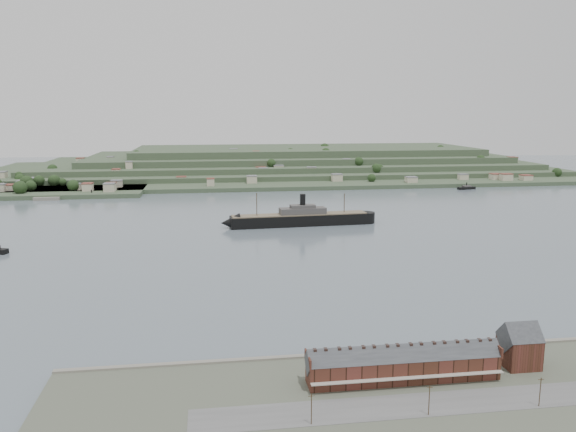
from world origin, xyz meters
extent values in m
plane|color=slate|center=(0.00, 0.00, 0.00)|extent=(1400.00, 1400.00, 0.00)
cube|color=#4C5142|center=(0.00, -188.00, 1.00)|extent=(220.00, 80.00, 2.00)
cube|color=gray|center=(0.00, -149.00, 1.30)|extent=(220.00, 2.00, 2.60)
cube|color=#595959|center=(0.00, -182.00, 2.05)|extent=(140.00, 12.00, 0.10)
cube|color=#422417|center=(-10.00, -168.00, 5.50)|extent=(55.00, 8.00, 7.00)
cube|color=#323539|center=(-10.00, -168.00, 9.00)|extent=(55.60, 8.15, 8.15)
cube|color=#ADA699|center=(-10.00, -172.80, 5.00)|extent=(55.00, 1.60, 0.25)
cube|color=#422417|center=(-37.50, -168.00, 10.00)|extent=(0.50, 8.40, 3.00)
cube|color=#422417|center=(17.50, -168.00, 10.00)|extent=(0.50, 8.40, 3.00)
cube|color=#2E1E19|center=(-32.00, -168.00, 11.40)|extent=(0.90, 1.40, 3.20)
cube|color=#2E1E19|center=(-26.50, -168.00, 11.40)|extent=(0.90, 1.40, 3.20)
cube|color=#2E1E19|center=(-12.75, -168.00, 11.40)|extent=(0.90, 1.40, 3.20)
cube|color=#2E1E19|center=(-7.25, -168.00, 11.40)|extent=(0.90, 1.40, 3.20)
cube|color=#2E1E19|center=(6.50, -168.00, 11.40)|extent=(0.90, 1.40, 3.20)
cube|color=#2E1E19|center=(12.00, -168.00, 11.40)|extent=(0.90, 1.40, 3.20)
cube|color=#422417|center=(27.50, -164.00, 6.50)|extent=(10.00, 10.00, 9.00)
cube|color=#323539|center=(27.50, -164.00, 11.00)|extent=(10.40, 10.18, 10.18)
cube|color=#384A31|center=(0.00, 360.00, 2.00)|extent=(760.00, 260.00, 4.00)
cube|color=#384A31|center=(20.00, 385.00, 6.50)|extent=(680.00, 220.00, 5.00)
cube|color=#384A31|center=(35.00, 400.00, 12.00)|extent=(600.00, 200.00, 6.00)
cube|color=#384A31|center=(50.00, 415.00, 18.50)|extent=(520.00, 180.00, 7.00)
cube|color=#384A31|center=(65.00, 430.00, 26.00)|extent=(440.00, 160.00, 8.00)
cube|color=#384A31|center=(-200.00, 250.00, 2.00)|extent=(150.00, 90.00, 4.00)
cube|color=gray|center=(-205.00, 208.00, 1.40)|extent=(22.00, 14.00, 2.80)
cube|color=black|center=(-1.94, 62.95, 3.71)|extent=(95.95, 18.53, 7.42)
cone|color=black|center=(-49.52, 60.03, 3.71)|extent=(13.47, 13.47, 12.71)
cylinder|color=black|center=(45.65, 65.87, 3.71)|extent=(12.71, 12.71, 7.42)
cube|color=#6E6049|center=(-1.94, 62.95, 7.73)|extent=(93.77, 17.34, 0.64)
cube|color=#464341|center=(0.18, 63.08, 10.06)|extent=(32.31, 11.46, 4.24)
cube|color=#464341|center=(0.18, 63.08, 12.93)|extent=(17.37, 8.44, 2.65)
cylinder|color=black|center=(0.18, 63.08, 16.95)|extent=(3.81, 3.81, 9.53)
cylinder|color=#40301D|center=(-31.54, 61.13, 14.83)|extent=(0.53, 0.53, 16.95)
cylinder|color=#40301D|center=(29.79, 64.90, 13.77)|extent=(0.53, 0.53, 14.83)
cube|color=black|center=(-169.61, 217.98, 1.19)|extent=(18.45, 9.26, 2.37)
cube|color=#464341|center=(-169.61, 217.98, 2.96)|extent=(8.74, 5.84, 1.78)
cylinder|color=black|center=(-169.61, 217.98, 4.94)|extent=(0.99, 0.99, 3.46)
cube|color=black|center=(193.68, 218.14, 1.25)|extent=(19.38, 9.06, 2.49)
cube|color=#464341|center=(193.68, 218.14, 3.12)|extent=(9.11, 5.85, 1.87)
cylinder|color=black|center=(193.68, 218.14, 5.19)|extent=(1.04, 1.04, 3.64)
camera|label=1|loc=(-63.38, -310.25, 77.31)|focal=35.00mm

